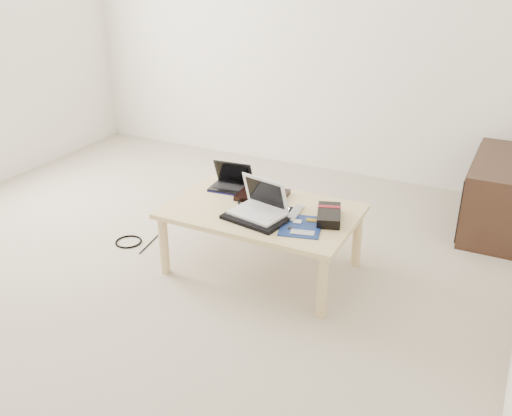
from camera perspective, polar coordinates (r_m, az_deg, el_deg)
The scene contains 14 objects.
ground at distance 3.61m, azimuth -9.06°, elevation -5.53°, with size 4.00×4.00×0.00m, color #B2A390.
coffee_table at distance 3.35m, azimuth 0.58°, elevation -0.88°, with size 1.10×0.70×0.40m.
media_cabinet at distance 4.24m, azimuth 23.13°, elevation 1.27°, with size 0.41×0.90×0.50m.
book at distance 3.48m, azimuth 0.64°, elevation 1.31°, with size 0.30×0.26×0.03m.
netbook at distance 3.61m, azimuth -2.44°, elevation 2.52°, with size 0.27×0.21×0.17m.
tablet at distance 3.27m, azimuth 1.20°, elevation -0.48°, with size 0.31×0.26×0.01m.
remote at distance 3.27m, azimuth 3.92°, elevation -0.50°, with size 0.07×0.22×0.02m.
neoprene_sleeve at distance 3.21m, azimuth 0.10°, elevation -0.93°, with size 0.35×0.25×0.02m, color black.
white_laptop at distance 3.22m, azimuth 0.40°, elevation 0.19°, with size 0.33×0.26×0.21m.
motherboard at distance 3.14m, azimuth 4.57°, elevation -1.82°, with size 0.28×0.32×0.01m.
gpu_box at distance 3.22m, azimuth 7.30°, elevation -0.71°, with size 0.20×0.28×0.06m.
cable_coil at distance 3.41m, azimuth -0.98°, elevation 0.58°, with size 0.11×0.11×0.01m, color black.
floor_cable_coil at distance 3.90m, azimuth -12.63°, elevation -3.31°, with size 0.18×0.18×0.01m, color black.
floor_cable_trail at distance 3.88m, azimuth -10.33°, elevation -3.26°, with size 0.01×0.01×0.36m, color black.
Camera 1 is at (1.87, -2.49, 1.82)m, focal length 40.00 mm.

